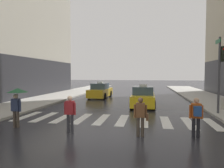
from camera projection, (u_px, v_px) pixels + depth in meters
The scene contains 9 objects.
ground_plane at pixel (99, 136), 8.32m from camera, with size 160.00×160.00×0.00m, color #26262B.
crosswalk_markings at pixel (112, 120), 11.27m from camera, with size 11.30×2.80×0.01m.
traffic_light_pole at pixel (221, 64), 12.25m from camera, with size 0.44×0.84×4.80m.
taxi_lead at pixel (143, 97), 16.12m from camera, with size 1.95×4.55×1.80m.
taxi_second at pixel (100, 91), 22.06m from camera, with size 2.08×4.61×1.80m.
pedestrian_with_umbrella at pixel (17, 97), 9.54m from camera, with size 0.96×0.96×1.94m.
pedestrian_with_backpack at pixel (196, 114), 8.02m from camera, with size 0.55×0.43×1.65m.
pedestrian_with_handbag at pixel (141, 115), 8.18m from camera, with size 0.60×0.24×1.65m.
pedestrian_plain_coat at pixel (70, 112), 8.79m from camera, with size 0.55×0.24×1.65m.
Camera 1 is at (2.00, -7.98, 2.61)m, focal length 31.43 mm.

